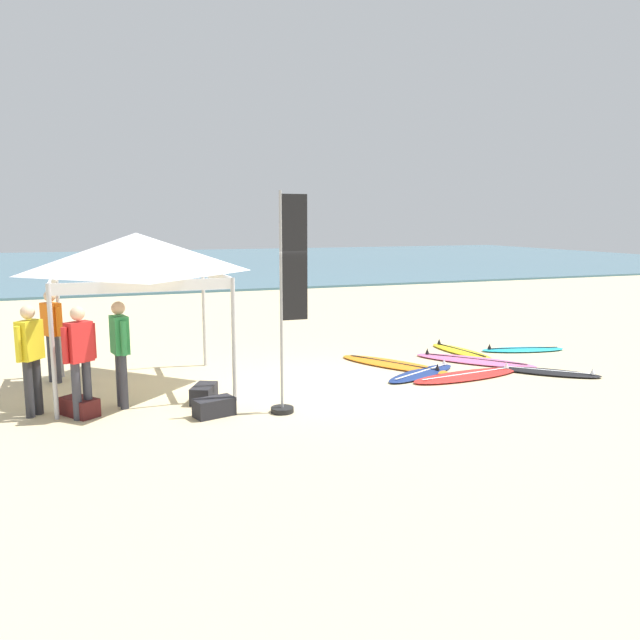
{
  "coord_description": "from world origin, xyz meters",
  "views": [
    {
      "loc": [
        -3.92,
        -10.2,
        2.97
      ],
      "look_at": [
        0.37,
        1.27,
        1.0
      ],
      "focal_mm": 35.05,
      "sensor_mm": 36.0,
      "label": 1
    }
  ],
  "objects_px": {
    "surfboard_yellow": "(461,351)",
    "surfboard_black": "(548,372)",
    "canopy_tent": "(137,254)",
    "surfboard_red": "(467,375)",
    "person_red": "(80,354)",
    "gear_bag_near_tent": "(204,394)",
    "surfboard_cyan": "(522,349)",
    "person_green": "(120,347)",
    "surfboard_pink": "(474,360)",
    "surfboard_orange": "(393,364)",
    "person_yellow": "(30,353)",
    "person_orange": "(52,330)",
    "gear_bag_by_pole": "(80,407)",
    "surfboard_navy": "(422,373)",
    "banner_flag": "(288,312)",
    "gear_bag_on_sand": "(214,407)"
  },
  "relations": [
    {
      "from": "surfboard_navy",
      "to": "gear_bag_on_sand",
      "type": "distance_m",
      "value": 4.41
    },
    {
      "from": "surfboard_navy",
      "to": "gear_bag_near_tent",
      "type": "relative_size",
      "value": 3.34
    },
    {
      "from": "surfboard_yellow",
      "to": "person_green",
      "type": "height_order",
      "value": "person_green"
    },
    {
      "from": "canopy_tent",
      "to": "person_red",
      "type": "height_order",
      "value": "canopy_tent"
    },
    {
      "from": "surfboard_pink",
      "to": "person_red",
      "type": "height_order",
      "value": "person_red"
    },
    {
      "from": "person_green",
      "to": "banner_flag",
      "type": "height_order",
      "value": "banner_flag"
    },
    {
      "from": "surfboard_red",
      "to": "surfboard_cyan",
      "type": "height_order",
      "value": "same"
    },
    {
      "from": "person_red",
      "to": "gear_bag_on_sand",
      "type": "distance_m",
      "value": 2.14
    },
    {
      "from": "surfboard_pink",
      "to": "person_orange",
      "type": "bearing_deg",
      "value": 170.97
    },
    {
      "from": "person_red",
      "to": "person_green",
      "type": "distance_m",
      "value": 0.71
    },
    {
      "from": "surfboard_pink",
      "to": "person_yellow",
      "type": "xyz_separation_m",
      "value": [
        -8.43,
        -0.75,
        0.95
      ]
    },
    {
      "from": "canopy_tent",
      "to": "gear_bag_by_pole",
      "type": "distance_m",
      "value": 2.8
    },
    {
      "from": "surfboard_black",
      "to": "person_green",
      "type": "height_order",
      "value": "person_green"
    },
    {
      "from": "canopy_tent",
      "to": "gear_bag_on_sand",
      "type": "xyz_separation_m",
      "value": [
        0.89,
        -2.05,
        -2.25
      ]
    },
    {
      "from": "surfboard_red",
      "to": "gear_bag_near_tent",
      "type": "distance_m",
      "value": 5.0
    },
    {
      "from": "person_yellow",
      "to": "person_orange",
      "type": "height_order",
      "value": "same"
    },
    {
      "from": "surfboard_orange",
      "to": "gear_bag_by_pole",
      "type": "xyz_separation_m",
      "value": [
        -6.02,
        -1.29,
        0.1
      ]
    },
    {
      "from": "banner_flag",
      "to": "gear_bag_by_pole",
      "type": "bearing_deg",
      "value": 163.23
    },
    {
      "from": "person_red",
      "to": "banner_flag",
      "type": "distance_m",
      "value": 3.17
    },
    {
      "from": "person_orange",
      "to": "gear_bag_by_pole",
      "type": "distance_m",
      "value": 2.49
    },
    {
      "from": "surfboard_pink",
      "to": "surfboard_black",
      "type": "xyz_separation_m",
      "value": [
        0.77,
        -1.38,
        0.0
      ]
    },
    {
      "from": "surfboard_pink",
      "to": "person_green",
      "type": "bearing_deg",
      "value": -173.84
    },
    {
      "from": "surfboard_yellow",
      "to": "surfboard_cyan",
      "type": "xyz_separation_m",
      "value": [
        1.43,
        -0.33,
        -0.0
      ]
    },
    {
      "from": "gear_bag_near_tent",
      "to": "surfboard_black",
      "type": "bearing_deg",
      "value": -3.91
    },
    {
      "from": "surfboard_red",
      "to": "surfboard_orange",
      "type": "height_order",
      "value": "same"
    },
    {
      "from": "surfboard_pink",
      "to": "surfboard_cyan",
      "type": "bearing_deg",
      "value": 18.64
    },
    {
      "from": "gear_bag_near_tent",
      "to": "surfboard_yellow",
      "type": "bearing_deg",
      "value": 16.59
    },
    {
      "from": "person_yellow",
      "to": "person_green",
      "type": "distance_m",
      "value": 1.29
    },
    {
      "from": "surfboard_navy",
      "to": "person_yellow",
      "type": "height_order",
      "value": "person_yellow"
    },
    {
      "from": "surfboard_pink",
      "to": "person_yellow",
      "type": "distance_m",
      "value": 8.52
    },
    {
      "from": "person_yellow",
      "to": "surfboard_pink",
      "type": "bearing_deg",
      "value": 5.11
    },
    {
      "from": "banner_flag",
      "to": "gear_bag_near_tent",
      "type": "height_order",
      "value": "banner_flag"
    },
    {
      "from": "canopy_tent",
      "to": "surfboard_red",
      "type": "relative_size",
      "value": 1.14
    },
    {
      "from": "surfboard_navy",
      "to": "person_red",
      "type": "xyz_separation_m",
      "value": [
        -6.13,
        -0.56,
        0.95
      ]
    },
    {
      "from": "person_green",
      "to": "gear_bag_near_tent",
      "type": "xyz_separation_m",
      "value": [
        1.27,
        -0.15,
        -0.85
      ]
    },
    {
      "from": "surfboard_pink",
      "to": "gear_bag_on_sand",
      "type": "bearing_deg",
      "value": -163.51
    },
    {
      "from": "surfboard_yellow",
      "to": "surfboard_black",
      "type": "relative_size",
      "value": 1.1
    },
    {
      "from": "person_green",
      "to": "surfboard_pink",
      "type": "bearing_deg",
      "value": 6.16
    },
    {
      "from": "surfboard_cyan",
      "to": "person_green",
      "type": "height_order",
      "value": "person_green"
    },
    {
      "from": "surfboard_yellow",
      "to": "person_green",
      "type": "bearing_deg",
      "value": -167.27
    },
    {
      "from": "surfboard_pink",
      "to": "surfboard_orange",
      "type": "bearing_deg",
      "value": 170.39
    },
    {
      "from": "surfboard_cyan",
      "to": "person_green",
      "type": "distance_m",
      "value": 8.98
    },
    {
      "from": "surfboard_pink",
      "to": "person_orange",
      "type": "distance_m",
      "value": 8.38
    },
    {
      "from": "person_red",
      "to": "gear_bag_on_sand",
      "type": "bearing_deg",
      "value": -17.16
    },
    {
      "from": "surfboard_orange",
      "to": "surfboard_yellow",
      "type": "distance_m",
      "value": 2.1
    },
    {
      "from": "surfboard_pink",
      "to": "person_red",
      "type": "relative_size",
      "value": 1.4
    },
    {
      "from": "surfboard_cyan",
      "to": "person_green",
      "type": "relative_size",
      "value": 1.18
    },
    {
      "from": "person_red",
      "to": "banner_flag",
      "type": "bearing_deg",
      "value": -14.23
    },
    {
      "from": "person_yellow",
      "to": "gear_bag_by_pole",
      "type": "height_order",
      "value": "person_yellow"
    },
    {
      "from": "canopy_tent",
      "to": "gear_bag_by_pole",
      "type": "xyz_separation_m",
      "value": [
        -1.04,
        -1.31,
        -2.25
      ]
    }
  ]
}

